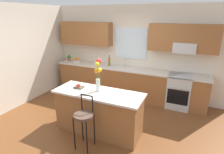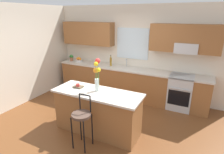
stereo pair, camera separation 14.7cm
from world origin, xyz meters
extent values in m
plane|color=brown|center=(0.00, 0.00, 0.00)|extent=(14.00, 14.00, 0.00)
cube|color=beige|center=(-2.56, 0.30, 1.35)|extent=(0.12, 4.60, 2.70)
cube|color=beige|center=(0.00, 2.06, 1.35)|extent=(5.60, 0.12, 2.70)
cube|color=brown|center=(-1.44, 1.83, 1.85)|extent=(1.71, 0.34, 0.70)
cube|color=brown|center=(1.44, 1.83, 1.85)|extent=(1.71, 0.34, 0.70)
cube|color=silver|center=(0.00, 1.99, 1.60)|extent=(0.98, 0.03, 0.90)
cube|color=#B7BABC|center=(1.52, 1.80, 1.62)|extent=(0.56, 0.36, 0.26)
cube|color=brown|center=(0.00, 1.70, 0.44)|extent=(4.50, 0.60, 0.88)
cube|color=beige|center=(0.00, 1.70, 0.90)|extent=(4.56, 0.64, 0.04)
cube|color=#B7BABC|center=(-0.12, 1.70, 0.85)|extent=(0.54, 0.38, 0.11)
cylinder|color=#B7BABC|center=(-0.12, 1.86, 1.03)|extent=(0.02, 0.02, 0.22)
cylinder|color=#B7BABC|center=(-0.12, 1.80, 1.14)|extent=(0.02, 0.12, 0.02)
cube|color=#B7BABC|center=(1.52, 1.68, 0.46)|extent=(0.60, 0.60, 0.92)
cube|color=black|center=(1.52, 1.38, 0.40)|extent=(0.52, 0.02, 0.40)
cylinder|color=#B7BABC|center=(1.52, 1.35, 0.66)|extent=(0.50, 0.02, 0.02)
cube|color=brown|center=(0.08, -0.22, 0.44)|extent=(1.78, 0.62, 0.88)
cube|color=beige|center=(0.08, -0.22, 0.90)|extent=(1.86, 0.70, 0.04)
cylinder|color=black|center=(-0.05, -0.93, 0.33)|extent=(0.02, 0.02, 0.66)
cylinder|color=black|center=(0.22, -0.93, 0.33)|extent=(0.02, 0.02, 0.66)
cylinder|color=black|center=(-0.05, -0.66, 0.33)|extent=(0.02, 0.02, 0.66)
cylinder|color=black|center=(0.22, -0.66, 0.33)|extent=(0.02, 0.02, 0.66)
cylinder|color=#4C382D|center=(0.08, -0.79, 0.69)|extent=(0.36, 0.36, 0.05)
cylinder|color=black|center=(-0.03, -0.66, 0.87)|extent=(0.02, 0.02, 0.32)
cylinder|color=black|center=(0.20, -0.66, 0.87)|extent=(0.02, 0.02, 0.32)
cylinder|color=black|center=(0.08, -0.66, 1.03)|extent=(0.23, 0.02, 0.02)
cylinder|color=silver|center=(0.05, -0.17, 1.05)|extent=(0.09, 0.09, 0.26)
cylinder|color=#3D722D|center=(0.10, -0.16, 1.19)|extent=(0.01, 0.01, 0.38)
sphere|color=yellow|center=(0.10, -0.16, 1.38)|extent=(0.09, 0.09, 0.09)
cylinder|color=#3D722D|center=(0.06, -0.13, 1.27)|extent=(0.01, 0.01, 0.55)
sphere|color=red|center=(0.06, -0.13, 1.55)|extent=(0.11, 0.11, 0.11)
cylinder|color=#3D722D|center=(0.03, -0.16, 1.18)|extent=(0.01, 0.01, 0.36)
sphere|color=orange|center=(0.03, -0.16, 1.36)|extent=(0.11, 0.11, 0.11)
cylinder|color=#3D722D|center=(0.06, -0.20, 1.25)|extent=(0.01, 0.01, 0.50)
sphere|color=yellow|center=(0.06, -0.20, 1.50)|extent=(0.09, 0.09, 0.09)
cylinder|color=#A52D28|center=(-0.40, -0.21, 0.97)|extent=(0.08, 0.08, 0.09)
cube|color=brown|center=(-0.41, -0.19, 0.94)|extent=(0.20, 0.15, 0.03)
cylinder|color=silver|center=(-1.77, 1.70, 0.95)|extent=(0.24, 0.24, 0.06)
sphere|color=orange|center=(-1.72, 1.70, 1.01)|extent=(0.07, 0.07, 0.07)
sphere|color=orange|center=(-1.77, 1.75, 1.01)|extent=(0.07, 0.07, 0.07)
sphere|color=orange|center=(-1.82, 1.70, 1.01)|extent=(0.08, 0.08, 0.08)
sphere|color=orange|center=(-1.77, 1.70, 1.04)|extent=(0.07, 0.07, 0.07)
cylinder|color=olive|center=(-0.57, 1.70, 1.05)|extent=(0.06, 0.06, 0.25)
cylinder|color=olive|center=(-0.57, 1.70, 1.21)|extent=(0.03, 0.03, 0.07)
cylinder|color=black|center=(-0.57, 1.70, 1.25)|extent=(0.03, 0.03, 0.02)
cylinder|color=#9E5B3D|center=(-2.08, 1.70, 0.98)|extent=(0.11, 0.11, 0.11)
sphere|color=#2D7A33|center=(-2.08, 1.70, 1.09)|extent=(0.08, 0.08, 0.08)
sphere|color=#2D7A33|center=(-2.12, 1.71, 1.06)|extent=(0.08, 0.08, 0.08)
sphere|color=#2D7A33|center=(-2.04, 1.69, 1.07)|extent=(0.09, 0.09, 0.09)
camera|label=1|loc=(1.76, -3.23, 2.42)|focal=29.42mm
camera|label=2|loc=(1.89, -3.17, 2.42)|focal=29.42mm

